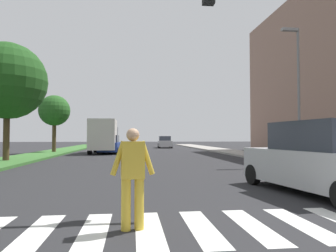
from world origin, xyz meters
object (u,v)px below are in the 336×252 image
(sedan_distant, at_px, (165,142))
(truck_box_delivery, at_px, (104,136))
(tree_far, at_px, (7,81))
(street_lamp_right, at_px, (297,82))
(suv_crossing, at_px, (318,159))
(pedestrian_performer, at_px, (133,174))
(sedan_midblock, at_px, (110,145))
(tree_distant, at_px, (54,111))

(sedan_distant, distance_m, truck_box_delivery, 15.51)
(tree_far, bearing_deg, street_lamp_right, -11.23)
(suv_crossing, xyz_separation_m, truck_box_delivery, (-7.67, 21.30, 0.70))
(pedestrian_performer, bearing_deg, sedan_distant, 83.12)
(sedan_midblock, bearing_deg, street_lamp_right, -48.83)
(street_lamp_right, bearing_deg, pedestrian_performer, -130.10)
(sedan_midblock, xyz_separation_m, sedan_distant, (6.61, 14.11, -0.02))
(tree_distant, distance_m, suv_crossing, 25.44)
(tree_far, xyz_separation_m, tree_distant, (0.16, 10.58, -0.90))
(tree_distant, relative_size, sedan_distant, 1.16)
(pedestrian_performer, distance_m, truck_box_delivery, 24.14)
(tree_distant, bearing_deg, sedan_midblock, -11.85)
(suv_crossing, bearing_deg, tree_distant, 119.34)
(tree_far, distance_m, sedan_distant, 26.81)
(suv_crossing, relative_size, truck_box_delivery, 0.78)
(tree_far, relative_size, tree_distant, 1.33)
(pedestrian_performer, height_order, sedan_midblock, sedan_midblock)
(tree_distant, relative_size, pedestrian_performer, 3.16)
(tree_distant, relative_size, suv_crossing, 1.11)
(tree_far, bearing_deg, sedan_midblock, 60.16)
(suv_crossing, height_order, sedan_midblock, suv_crossing)
(tree_far, relative_size, sedan_midblock, 1.65)
(tree_far, relative_size, sedan_distant, 1.54)
(street_lamp_right, distance_m, pedestrian_performer, 14.60)
(suv_crossing, bearing_deg, tree_far, 137.63)
(street_lamp_right, height_order, pedestrian_performer, street_lamp_right)
(sedan_distant, bearing_deg, tree_distant, -132.44)
(suv_crossing, xyz_separation_m, sedan_midblock, (-7.09, 20.91, -0.14))
(tree_far, bearing_deg, suv_crossing, -42.37)
(pedestrian_performer, distance_m, suv_crossing, 5.70)
(sedan_midblock, xyz_separation_m, truck_box_delivery, (-0.58, 0.39, 0.84))
(suv_crossing, height_order, sedan_distant, suv_crossing)
(tree_far, height_order, truck_box_delivery, tree_far)
(tree_distant, distance_m, sedan_distant, 17.91)
(suv_crossing, distance_m, sedan_distant, 35.02)
(street_lamp_right, xyz_separation_m, sedan_distant, (-4.56, 26.88, -3.83))
(tree_far, height_order, pedestrian_performer, tree_far)
(street_lamp_right, bearing_deg, tree_far, 168.77)
(truck_box_delivery, bearing_deg, tree_far, -116.21)
(tree_far, height_order, sedan_distant, tree_far)
(tree_far, bearing_deg, tree_distant, 89.14)
(tree_far, xyz_separation_m, pedestrian_performer, (7.50, -14.11, -3.97))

